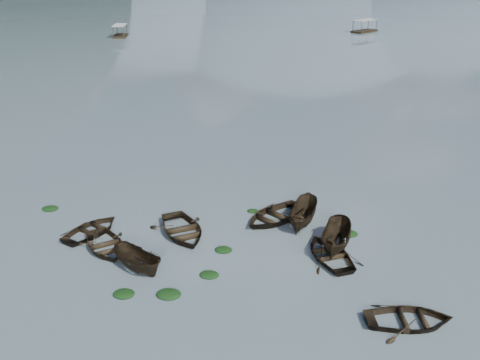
% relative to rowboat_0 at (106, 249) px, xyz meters
% --- Properties ---
extents(ground_plane, '(2400.00, 2400.00, 0.00)m').
position_rel_rowboat_0_xyz_m(ground_plane, '(7.00, -4.63, 0.00)').
color(ground_plane, slate).
extents(rowboat_0, '(5.10, 5.28, 0.89)m').
position_rel_rowboat_0_xyz_m(rowboat_0, '(0.00, 0.00, 0.00)').
color(rowboat_0, black).
rests_on(rowboat_0, ground).
extents(rowboat_1, '(4.37, 4.97, 0.86)m').
position_rel_rowboat_0_xyz_m(rowboat_1, '(-1.64, 1.72, 0.00)').
color(rowboat_1, black).
rests_on(rowboat_1, ground).
extents(rowboat_2, '(3.97, 3.22, 1.46)m').
position_rel_rowboat_0_xyz_m(rowboat_2, '(2.79, -1.82, 0.00)').
color(rowboat_2, black).
rests_on(rowboat_2, ground).
extents(rowboat_3, '(4.73, 5.23, 0.89)m').
position_rel_rowboat_0_xyz_m(rowboat_3, '(13.46, 1.40, 0.00)').
color(rowboat_3, black).
rests_on(rowboat_3, ground).
extents(rowboat_4, '(4.79, 3.82, 0.89)m').
position_rel_rowboat_0_xyz_m(rowboat_4, '(17.41, -4.12, 0.00)').
color(rowboat_4, black).
rests_on(rowboat_4, ground).
extents(rowboat_5, '(2.25, 4.60, 1.71)m').
position_rel_rowboat_0_xyz_m(rowboat_5, '(13.81, 2.52, 0.00)').
color(rowboat_5, black).
rests_on(rowboat_5, ground).
extents(rowboat_6, '(5.64, 6.04, 1.02)m').
position_rel_rowboat_0_xyz_m(rowboat_6, '(4.10, 2.61, 0.00)').
color(rowboat_6, black).
rests_on(rowboat_6, ground).
extents(rowboat_7, '(5.81, 6.11, 1.03)m').
position_rel_rowboat_0_xyz_m(rowboat_7, '(9.67, 5.72, 0.00)').
color(rowboat_7, black).
rests_on(rowboat_7, ground).
extents(rowboat_8, '(2.17, 4.34, 1.60)m').
position_rel_rowboat_0_xyz_m(rowboat_8, '(11.54, 5.53, 0.00)').
color(rowboat_8, black).
rests_on(rowboat_8, ground).
extents(weed_clump_0, '(1.17, 0.96, 0.25)m').
position_rel_rowboat_0_xyz_m(weed_clump_0, '(2.90, -4.33, 0.00)').
color(weed_clump_0, black).
rests_on(weed_clump_0, ground).
extents(weed_clump_1, '(1.11, 0.89, 0.24)m').
position_rel_rowboat_0_xyz_m(weed_clump_1, '(6.90, -1.76, 0.00)').
color(weed_clump_1, black).
rests_on(weed_clump_1, ground).
extents(weed_clump_2, '(1.32, 1.06, 0.29)m').
position_rel_rowboat_0_xyz_m(weed_clump_2, '(5.23, -3.96, 0.00)').
color(weed_clump_2, black).
rests_on(weed_clump_2, ground).
extents(weed_clump_3, '(0.82, 0.69, 0.18)m').
position_rel_rowboat_0_xyz_m(weed_clump_3, '(8.04, 6.65, 0.00)').
color(weed_clump_3, black).
rests_on(weed_clump_3, ground).
extents(weed_clump_4, '(0.99, 0.79, 0.20)m').
position_rel_rowboat_0_xyz_m(weed_clump_4, '(13.56, 2.17, 0.00)').
color(weed_clump_4, black).
rests_on(weed_clump_4, ground).
extents(weed_clump_5, '(1.19, 0.96, 0.25)m').
position_rel_rowboat_0_xyz_m(weed_clump_5, '(-6.02, 4.44, 0.00)').
color(weed_clump_5, black).
rests_on(weed_clump_5, ground).
extents(weed_clump_6, '(1.07, 0.89, 0.22)m').
position_rel_rowboat_0_xyz_m(weed_clump_6, '(7.12, 1.07, 0.00)').
color(weed_clump_6, black).
rests_on(weed_clump_6, ground).
extents(weed_clump_7, '(1.20, 0.96, 0.26)m').
position_rel_rowboat_0_xyz_m(weed_clump_7, '(14.58, 4.45, 0.00)').
color(weed_clump_7, black).
rests_on(weed_clump_7, ground).
extents(pontoon_left, '(4.03, 6.70, 2.40)m').
position_rel_rowboat_0_xyz_m(pontoon_left, '(-33.41, 85.65, 0.00)').
color(pontoon_left, black).
rests_on(pontoon_left, ground).
extents(pontoon_centre, '(6.35, 7.13, 2.60)m').
position_rel_rowboat_0_xyz_m(pontoon_centre, '(18.81, 102.81, 0.00)').
color(pontoon_centre, black).
rests_on(pontoon_centre, ground).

